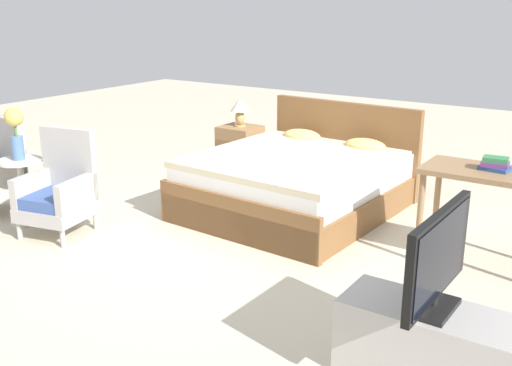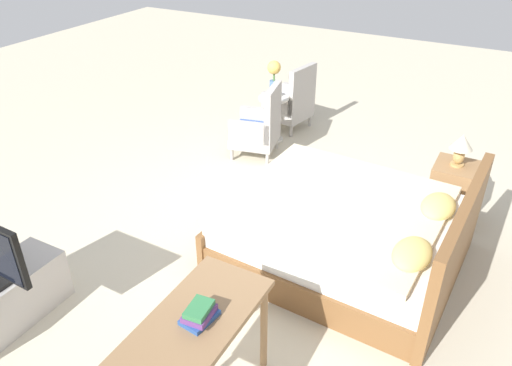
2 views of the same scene
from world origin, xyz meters
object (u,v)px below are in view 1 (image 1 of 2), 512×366
Objects in this scene: bed at (298,181)px; side_table at (22,184)px; armchair_by_window_right at (60,192)px; flower_vase at (15,128)px; tv_flatscreen at (438,260)px; vanity_desk at (493,186)px; table_lamp at (240,108)px; tv_stand at (429,346)px; book_stack at (495,164)px; nightstand at (240,151)px.

bed reaches higher than side_table.
flower_vase is (-0.47, -0.04, 0.53)m from armchair_by_window_right.
tv_flatscreen is 1.74m from vanity_desk.
side_table is 0.75× the size of tv_flatscreen.
table_lamp is (0.76, 2.40, 0.43)m from side_table.
table_lamp is 0.34× the size of tv_stand.
bed reaches higher than book_stack.
vanity_desk reaches higher than side_table.
nightstand is 4.18m from tv_stand.
tv_flatscreen is at bearing -45.96° from bed.
book_stack is at bearing 106.17° from vanity_desk.
book_stack is (3.80, 1.43, -0.09)m from flower_vase.
side_table is at bearing -159.74° from vanity_desk.
book_stack is (-0.13, 1.76, 0.60)m from tv_stand.
flower_vase is 0.46× the size of vanity_desk.
bed reaches higher than vanity_desk.
table_lamp reaches higher than book_stack.
book_stack is at bearing 94.16° from tv_flatscreen.
nightstand is at bearing 162.29° from book_stack.
tv_flatscreen is at bearing -1.55° from tv_stand.
bed is 2.67m from flower_vase.
table_lamp is (0.76, 2.40, -0.09)m from flower_vase.
flower_vase is 3.94m from tv_flatscreen.
nightstand is 0.62× the size of tv_stand.
side_table is (-0.47, -0.04, 0.01)m from armchair_by_window_right.
tv_flatscreen reaches higher than vanity_desk.
book_stack is (3.03, -0.97, 0.00)m from table_lamp.
table_lamp is at bearing 72.33° from side_table.
vanity_desk is (3.04, -1.00, 0.35)m from nightstand.
armchair_by_window_right is 2.42m from table_lamp.
table_lamp reaches higher than tv_stand.
tv_flatscreen is at bearing -6.12° from armchair_by_window_right.
flower_vase is (0.00, 0.00, 0.52)m from side_table.
armchair_by_window_right is 1.93× the size of flower_vase.
table_lamp is 1.43× the size of book_stack.
vanity_desk is at bearing 22.22° from armchair_by_window_right.
side_table is 3.94m from tv_stand.
bed is 2.15× the size of tv_stand.
nightstand is at bearing 72.33° from flower_vase.
vanity_desk is (3.04, -1.00, -0.16)m from table_lamp.
bed is 8.97× the size of book_stack.
vanity_desk is (3.81, 1.41, 0.27)m from side_table.
armchair_by_window_right is 2.79× the size of table_lamp.
table_lamp reaches higher than nightstand.
bed is at bearing 134.04° from tv_flatscreen.
flower_vase is at bearing 90.00° from side_table.
bed is 2.89m from tv_flatscreen.
armchair_by_window_right is at bearing -157.78° from vanity_desk.
flower_vase is 0.50× the size of tv_stand.
tv_flatscreen reaches higher than book_stack.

